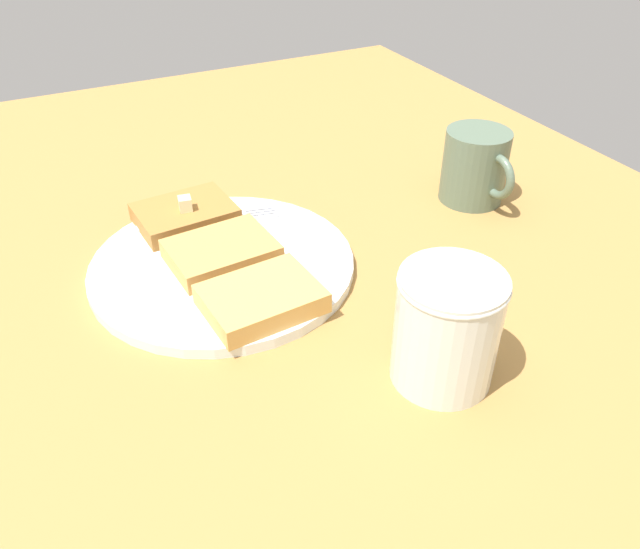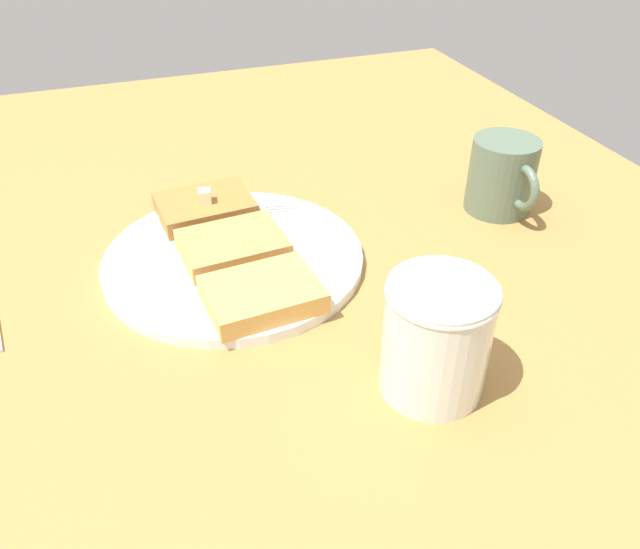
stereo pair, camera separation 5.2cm
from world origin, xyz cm
name	(u,v)px [view 2 (the right image)]	position (x,y,z in cm)	size (l,w,h in cm)	color
table_surface	(216,253)	(0.00, 0.00, 1.25)	(108.26, 108.26, 2.51)	#A5793E
plate	(234,258)	(4.24, 1.03, 3.09)	(25.22, 25.22, 1.05)	white
toast_slice_left	(209,206)	(-4.12, 0.37, 4.52)	(7.37, 9.66, 1.92)	#A67135
toast_slice_middle	(233,246)	(4.24, 1.03, 4.52)	(7.37, 9.66, 1.92)	#D4974D
toast_slice_right	(262,294)	(12.61, 1.69, 4.52)	(7.37, 9.66, 1.92)	tan
butter_pat_primary	(200,197)	(-3.41, -0.49, 6.18)	(1.40, 1.26, 1.40)	beige
fork	(230,214)	(-3.14, 2.44, 3.74)	(4.83, 15.94, 0.36)	silver
syrup_jar	(435,343)	(25.37, 11.37, 6.73)	(8.02, 8.02, 9.35)	#3C1A06
coffee_mug	(502,176)	(3.74, 31.17, 6.61)	(9.86, 7.15, 8.15)	#566A56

